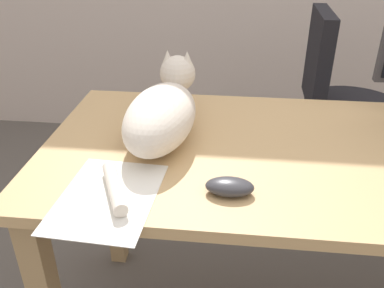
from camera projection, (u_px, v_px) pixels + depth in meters
The scene contains 5 objects.
desk at pixel (350, 183), 1.14m from camera, with size 1.69×0.71×0.75m.
office_chair at pixel (338, 129), 1.93m from camera, with size 0.48×0.48×0.95m.
cat at pixel (162, 112), 1.12m from camera, with size 0.22×0.61×0.20m.
computer_mouse at pixel (230, 187), 0.92m from camera, with size 0.11×0.06×0.04m, color #333338.
paper_sheet at pixel (108, 197), 0.92m from camera, with size 0.21×0.30×0.00m, color white.
Camera 1 is at (-0.33, -0.99, 1.29)m, focal length 38.56 mm.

